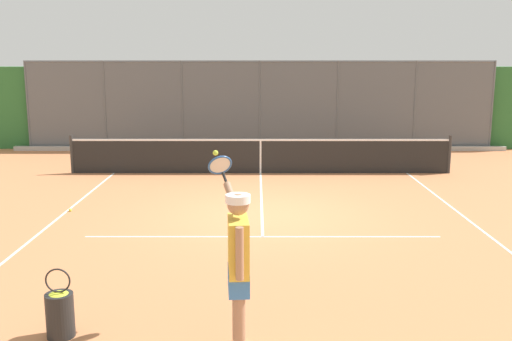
# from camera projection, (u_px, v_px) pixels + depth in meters

# --- Properties ---
(ground_plane) EXTENTS (60.00, 60.00, 0.00)m
(ground_plane) POSITION_uv_depth(u_px,v_px,m) (262.00, 215.00, 11.91)
(ground_plane) COLOR #C67A4C
(court_line_markings) EXTENTS (8.26, 10.76, 0.01)m
(court_line_markings) POSITION_uv_depth(u_px,v_px,m) (263.00, 241.00, 10.18)
(court_line_markings) COLOR white
(court_line_markings) RESTS_ON ground
(fence_backdrop) EXTENTS (19.11, 1.37, 3.09)m
(fence_backdrop) POSITION_uv_depth(u_px,v_px,m) (260.00, 108.00, 20.71)
(fence_backdrop) COLOR #565B60
(fence_backdrop) RESTS_ON ground
(tennis_net) EXTENTS (10.61, 0.09, 1.07)m
(tennis_net) POSITION_uv_depth(u_px,v_px,m) (261.00, 156.00, 16.13)
(tennis_net) COLOR #2D2D2D
(tennis_net) RESTS_ON ground
(tennis_player) EXTENTS (0.55, 1.43, 2.07)m
(tennis_player) POSITION_uv_depth(u_px,v_px,m) (238.00, 260.00, 6.15)
(tennis_player) COLOR silver
(tennis_player) RESTS_ON ground
(tennis_ball_mid_court) EXTENTS (0.07, 0.07, 0.07)m
(tennis_ball_mid_court) POSITION_uv_depth(u_px,v_px,m) (70.00, 210.00, 12.15)
(tennis_ball_mid_court) COLOR #D6E042
(tennis_ball_mid_court) RESTS_ON ground
(ball_basket) EXTENTS (0.32, 0.32, 0.83)m
(ball_basket) POSITION_uv_depth(u_px,v_px,m) (60.00, 312.00, 6.64)
(ball_basket) COLOR black
(ball_basket) RESTS_ON ground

